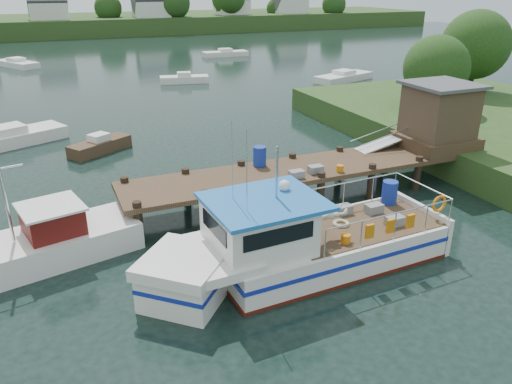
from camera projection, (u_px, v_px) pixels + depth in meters
name	position (u px, v px, depth m)	size (l,w,h in m)	color
ground_plane	(264.00, 204.00, 21.30)	(160.00, 160.00, 0.00)	black
far_shore	(79.00, 21.00, 90.20)	(140.00, 42.55, 9.22)	#2D481D
dock	(394.00, 136.00, 22.79)	(16.60, 3.00, 4.78)	#473322
lobster_boat	(295.00, 245.00, 16.01)	(10.95, 3.60, 5.19)	silver
work_boat	(30.00, 248.00, 16.50)	(7.71, 3.73, 4.04)	silver
moored_rowboat	(100.00, 145.00, 27.65)	(3.66, 2.92, 1.04)	#473322
moored_far	(225.00, 53.00, 63.19)	(5.72, 2.14, 0.96)	silver
moored_a	(10.00, 138.00, 28.82)	(6.50, 4.39, 1.14)	silver
moored_b	(184.00, 79.00, 46.60)	(4.68, 2.43, 0.99)	silver
moored_c	(344.00, 77.00, 47.56)	(6.69, 4.06, 1.00)	silver
moored_d	(17.00, 64.00, 55.21)	(4.79, 6.21, 1.02)	silver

